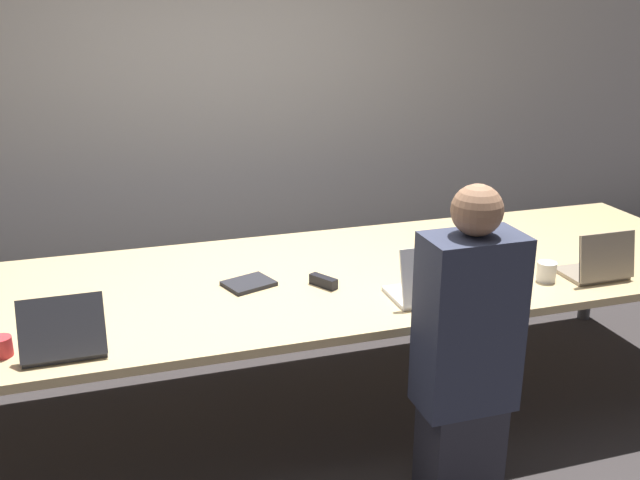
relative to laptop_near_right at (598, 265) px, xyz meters
The scene contains 11 objects.
ground_plane 1.72m from the laptop_near_right, 162.37° to the left, with size 24.00×24.00×0.00m, color #383333.
curtain_wall 3.00m from the laptop_near_right, 119.27° to the left, with size 12.00×0.06×2.80m.
conference_table 1.52m from the laptop_near_right, 162.37° to the left, with size 4.72×1.36×0.75m.
laptop_near_right is the anchor object (origin of this frame).
cup_near_right 0.27m from the laptop_near_right, 168.77° to the left, with size 0.09×0.09×0.10m.
laptop_near_midright 0.90m from the laptop_near_right, behind, with size 0.35×0.27×0.27m.
person_near_midright 1.03m from the laptop_near_right, 156.86° to the right, with size 0.40×0.24×1.41m.
laptop_near_left 2.50m from the laptop_near_right, behind, with size 0.32×0.25×0.25m.
cup_near_left 2.74m from the laptop_near_right, behind, with size 0.08×0.08×0.08m.
stapler 1.36m from the laptop_near_right, 166.74° to the left, with size 0.11×0.15×0.05m.
notebook 1.73m from the laptop_near_right, 165.52° to the left, with size 0.27×0.24×0.02m.
Camera 1 is at (-0.86, -3.18, 2.09)m, focal length 40.00 mm.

